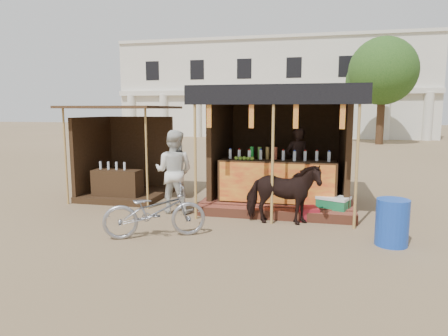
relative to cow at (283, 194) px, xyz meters
The scene contains 11 objects.
ground 2.06m from the cow, 128.14° to the right, with size 120.00×120.00×0.00m, color #846B4C.
main_stall 1.87m from the cow, 96.08° to the left, with size 3.60×3.61×2.78m.
secondary_stall 4.70m from the cow, 158.87° to the left, with size 2.40×2.40×2.38m.
cow is the anchor object (origin of this frame).
motorbike 2.55m from the cow, 148.62° to the right, with size 0.64×1.83×0.96m, color gray.
bystander 2.51m from the cow, 169.45° to the left, with size 0.90×0.70×1.85m, color silver.
blue_barrel 2.10m from the cow, 23.68° to the right, with size 0.54×0.54×0.80m, color #1742B2.
red_crate 0.83m from the cow, 42.71° to the left, with size 0.40×0.43×0.27m, color maroon.
cooler 1.34m from the cow, 37.10° to the left, with size 0.76×0.66×0.46m.
background_building 28.78m from the cow, 96.45° to the left, with size 26.00×7.45×8.18m.
tree 21.48m from the cow, 77.42° to the left, with size 4.50×4.40×7.00m.
Camera 1 is at (1.81, -6.31, 2.29)m, focal length 32.00 mm.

